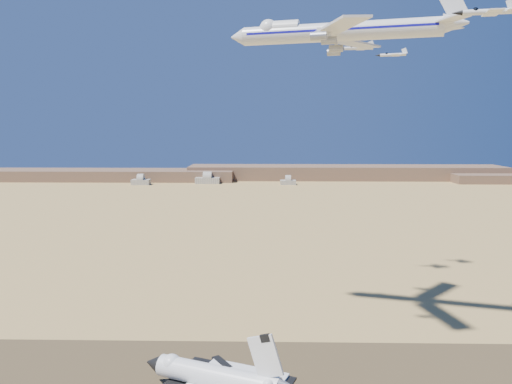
{
  "coord_description": "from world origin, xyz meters",
  "views": [
    {
      "loc": [
        13.93,
        -132.71,
        71.22
      ],
      "look_at": [
        10.87,
        8.0,
        52.58
      ],
      "focal_mm": 35.0,
      "sensor_mm": 36.0,
      "label": 1
    }
  ],
  "objects_px": {
    "carrier_747": "(332,32)",
    "chase_jet_a": "(487,12)",
    "shuttle": "(216,380)",
    "chase_jet_e": "(358,48)",
    "chase_jet_f": "(392,55)"
  },
  "relations": [
    {
      "from": "carrier_747",
      "to": "chase_jet_a",
      "type": "relative_size",
      "value": 5.49
    },
    {
      "from": "carrier_747",
      "to": "chase_jet_a",
      "type": "bearing_deg",
      "value": -46.37
    },
    {
      "from": "shuttle",
      "to": "carrier_747",
      "type": "distance_m",
      "value": 110.4
    },
    {
      "from": "carrier_747",
      "to": "chase_jet_e",
      "type": "bearing_deg",
      "value": 86.19
    },
    {
      "from": "carrier_747",
      "to": "chase_jet_f",
      "type": "distance_m",
      "value": 70.55
    },
    {
      "from": "shuttle",
      "to": "carrier_747",
      "type": "bearing_deg",
      "value": 73.69
    },
    {
      "from": "chase_jet_a",
      "to": "chase_jet_e",
      "type": "height_order",
      "value": "chase_jet_e"
    },
    {
      "from": "chase_jet_a",
      "to": "shuttle",
      "type": "bearing_deg",
      "value": -177.03
    },
    {
      "from": "chase_jet_e",
      "to": "chase_jet_f",
      "type": "relative_size",
      "value": 1.11
    },
    {
      "from": "shuttle",
      "to": "chase_jet_f",
      "type": "height_order",
      "value": "chase_jet_f"
    },
    {
      "from": "carrier_747",
      "to": "chase_jet_f",
      "type": "height_order",
      "value": "carrier_747"
    },
    {
      "from": "chase_jet_a",
      "to": "chase_jet_e",
      "type": "bearing_deg",
      "value": 105.5
    },
    {
      "from": "chase_jet_a",
      "to": "chase_jet_f",
      "type": "bearing_deg",
      "value": 96.17
    },
    {
      "from": "chase_jet_e",
      "to": "chase_jet_a",
      "type": "bearing_deg",
      "value": -78.73
    },
    {
      "from": "chase_jet_e",
      "to": "chase_jet_f",
      "type": "xyz_separation_m",
      "value": [
        17.23,
        10.8,
        -1.27
      ]
    }
  ]
}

